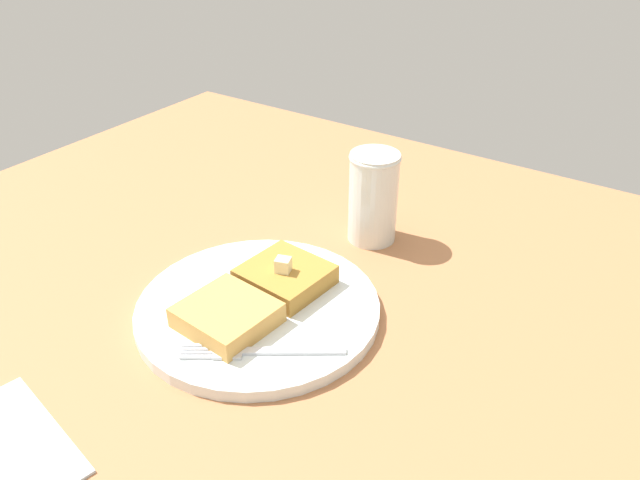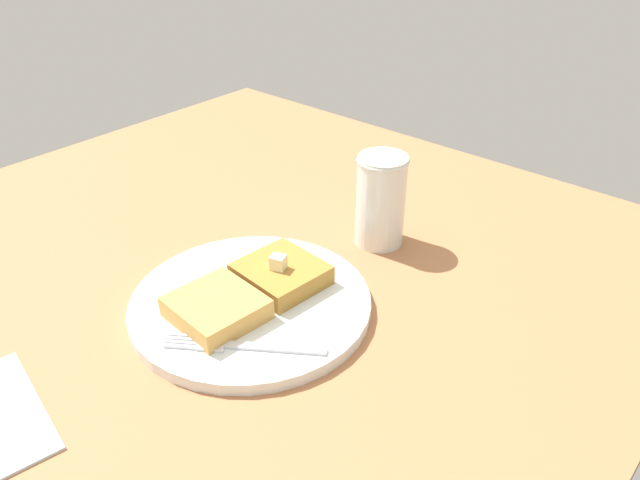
# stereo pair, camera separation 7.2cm
# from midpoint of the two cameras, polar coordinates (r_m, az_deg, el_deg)

# --- Properties ---
(table_surface) EXTENTS (0.95, 0.95, 0.02)m
(table_surface) POSITION_cam_midpoint_polar(r_m,az_deg,el_deg) (0.77, -5.34, -2.46)
(table_surface) COLOR #A66A43
(table_surface) RESTS_ON ground
(plate) EXTENTS (0.26, 0.26, 0.01)m
(plate) POSITION_cam_midpoint_polar(r_m,az_deg,el_deg) (0.68, -3.35, -5.88)
(plate) COLOR silver
(plate) RESTS_ON table_surface
(toast_slice_left) EXTENTS (0.09, 0.09, 0.02)m
(toast_slice_left) POSITION_cam_midpoint_polar(r_m,az_deg,el_deg) (0.70, -0.64, -3.22)
(toast_slice_left) COLOR #A87630
(toast_slice_left) RESTS_ON plate
(toast_slice_middle) EXTENTS (0.09, 0.09, 0.02)m
(toast_slice_middle) POSITION_cam_midpoint_polar(r_m,az_deg,el_deg) (0.65, -6.35, -6.30)
(toast_slice_middle) COLOR gold
(toast_slice_middle) RESTS_ON plate
(butter_pat_primary) EXTENTS (0.02, 0.02, 0.02)m
(butter_pat_primary) POSITION_cam_midpoint_polar(r_m,az_deg,el_deg) (0.68, -0.83, -2.15)
(butter_pat_primary) COLOR beige
(butter_pat_primary) RESTS_ON toast_slice_left
(fork) EXTENTS (0.10, 0.14, 0.00)m
(fork) POSITION_cam_midpoint_polar(r_m,az_deg,el_deg) (0.62, -4.44, -9.69)
(fork) COLOR silver
(fork) RESTS_ON plate
(syrup_jar) EXTENTS (0.06, 0.06, 0.12)m
(syrup_jar) POSITION_cam_midpoint_polar(r_m,az_deg,el_deg) (0.78, 8.18, 3.12)
(syrup_jar) COLOR #441D08
(syrup_jar) RESTS_ON table_surface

